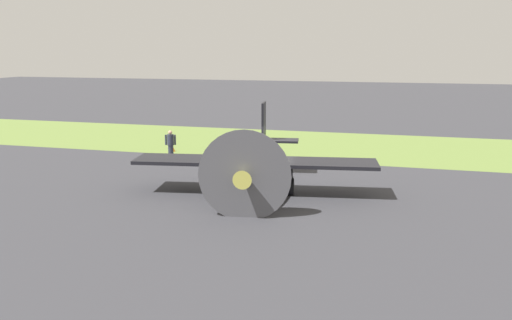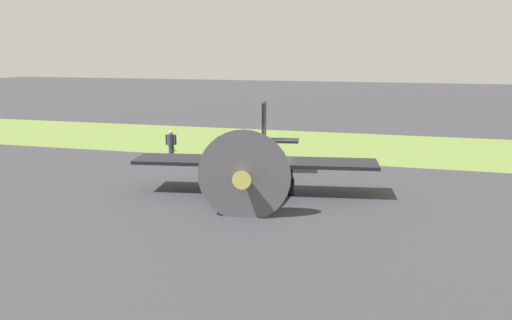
% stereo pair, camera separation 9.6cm
% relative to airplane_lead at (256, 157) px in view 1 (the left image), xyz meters
% --- Properties ---
extents(ground_plane, '(160.00, 160.00, 0.00)m').
position_rel_airplane_lead_xyz_m(ground_plane, '(0.16, -2.54, -1.60)').
color(ground_plane, '#38383D').
extents(grass_verge, '(120.00, 11.00, 0.01)m').
position_rel_airplane_lead_xyz_m(grass_verge, '(0.16, -12.30, -1.60)').
color(grass_verge, olive).
rests_on(grass_verge, ground).
extents(airplane_lead, '(10.81, 8.60, 3.83)m').
position_rel_airplane_lead_xyz_m(airplane_lead, '(0.00, 0.00, 0.00)').
color(airplane_lead, black).
rests_on(airplane_lead, ground).
extents(ground_crew_chief, '(0.61, 0.38, 1.73)m').
position_rel_airplane_lead_xyz_m(ground_crew_chief, '(6.48, -5.24, -0.69)').
color(ground_crew_chief, '#2D3342').
rests_on(ground_crew_chief, ground).
extents(runway_marker_cone, '(0.36, 0.36, 0.44)m').
position_rel_airplane_lead_xyz_m(runway_marker_cone, '(7.47, -7.64, -1.38)').
color(runway_marker_cone, orange).
rests_on(runway_marker_cone, ground).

